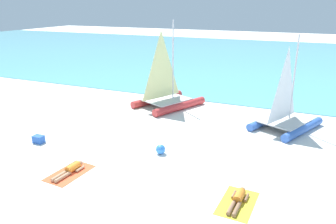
{
  "coord_description": "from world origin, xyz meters",
  "views": [
    {
      "loc": [
        6.2,
        -9.05,
        6.39
      ],
      "look_at": [
        0.0,
        5.18,
        1.2
      ],
      "focal_mm": 35.07,
      "sensor_mm": 36.0,
      "label": 1
    }
  ],
  "objects_px": {
    "sailboat_blue": "(285,115)",
    "sailboat_red": "(167,94)",
    "sunbather_left": "(71,169)",
    "towel_right": "(237,203)",
    "cooler_box": "(39,139)",
    "towel_left": "(70,173)",
    "sunbather_right": "(238,199)",
    "beach_ball": "(161,149)"
  },
  "relations": [
    {
      "from": "sailboat_blue",
      "to": "sailboat_red",
      "type": "distance_m",
      "value": 7.38
    },
    {
      "from": "towel_left",
      "to": "towel_right",
      "type": "bearing_deg",
      "value": 5.38
    },
    {
      "from": "towel_left",
      "to": "sailboat_blue",
      "type": "bearing_deg",
      "value": 49.3
    },
    {
      "from": "sailboat_red",
      "to": "towel_left",
      "type": "height_order",
      "value": "sailboat_red"
    },
    {
      "from": "sailboat_red",
      "to": "sunbather_right",
      "type": "relative_size",
      "value": 3.46
    },
    {
      "from": "sailboat_blue",
      "to": "towel_left",
      "type": "distance_m",
      "value": 11.2
    },
    {
      "from": "sailboat_red",
      "to": "sunbather_left",
      "type": "xyz_separation_m",
      "value": [
        0.01,
        -9.47,
        -0.67
      ]
    },
    {
      "from": "cooler_box",
      "to": "sunbather_left",
      "type": "bearing_deg",
      "value": -27.5
    },
    {
      "from": "towel_right",
      "to": "sunbather_right",
      "type": "height_order",
      "value": "sunbather_right"
    },
    {
      "from": "towel_left",
      "to": "sunbather_left",
      "type": "distance_m",
      "value": 0.14
    },
    {
      "from": "towel_left",
      "to": "towel_right",
      "type": "height_order",
      "value": "same"
    },
    {
      "from": "towel_left",
      "to": "sunbather_left",
      "type": "relative_size",
      "value": 1.21
    },
    {
      "from": "sunbather_left",
      "to": "cooler_box",
      "type": "distance_m",
      "value": 3.74
    },
    {
      "from": "towel_left",
      "to": "cooler_box",
      "type": "relative_size",
      "value": 3.8
    },
    {
      "from": "sunbather_left",
      "to": "towel_right",
      "type": "xyz_separation_m",
      "value": [
        6.5,
        0.55,
        -0.13
      ]
    },
    {
      "from": "sailboat_red",
      "to": "beach_ball",
      "type": "relative_size",
      "value": 12.54
    },
    {
      "from": "towel_right",
      "to": "sunbather_right",
      "type": "relative_size",
      "value": 1.21
    },
    {
      "from": "sunbather_left",
      "to": "towel_right",
      "type": "height_order",
      "value": "sunbather_left"
    },
    {
      "from": "sunbather_left",
      "to": "sailboat_blue",
      "type": "bearing_deg",
      "value": 53.23
    },
    {
      "from": "sunbather_right",
      "to": "cooler_box",
      "type": "height_order",
      "value": "cooler_box"
    },
    {
      "from": "towel_left",
      "to": "cooler_box",
      "type": "bearing_deg",
      "value": 151.57
    },
    {
      "from": "towel_left",
      "to": "cooler_box",
      "type": "distance_m",
      "value": 3.77
    },
    {
      "from": "sailboat_red",
      "to": "towel_left",
      "type": "distance_m",
      "value": 9.57
    },
    {
      "from": "sunbather_right",
      "to": "towel_right",
      "type": "bearing_deg",
      "value": -90.0
    },
    {
      "from": "towel_left",
      "to": "cooler_box",
      "type": "xyz_separation_m",
      "value": [
        -3.31,
        1.79,
        0.17
      ]
    },
    {
      "from": "sailboat_red",
      "to": "towel_left",
      "type": "bearing_deg",
      "value": -65.65
    },
    {
      "from": "sailboat_blue",
      "to": "sailboat_red",
      "type": "bearing_deg",
      "value": -164.63
    },
    {
      "from": "sunbather_right",
      "to": "cooler_box",
      "type": "relative_size",
      "value": 3.13
    },
    {
      "from": "sailboat_red",
      "to": "sunbather_right",
      "type": "distance_m",
      "value": 11.02
    },
    {
      "from": "beach_ball",
      "to": "cooler_box",
      "type": "bearing_deg",
      "value": -168.12
    },
    {
      "from": "sailboat_blue",
      "to": "beach_ball",
      "type": "relative_size",
      "value": 11.36
    },
    {
      "from": "sailboat_red",
      "to": "towel_left",
      "type": "relative_size",
      "value": 2.85
    },
    {
      "from": "sailboat_blue",
      "to": "sunbather_left",
      "type": "height_order",
      "value": "sailboat_blue"
    },
    {
      "from": "cooler_box",
      "to": "sailboat_blue",
      "type": "bearing_deg",
      "value": 32.22
    },
    {
      "from": "towel_right",
      "to": "sunbather_right",
      "type": "distance_m",
      "value": 0.14
    },
    {
      "from": "sailboat_blue",
      "to": "sunbather_right",
      "type": "xyz_separation_m",
      "value": [
        -0.78,
        -7.8,
        -0.6
      ]
    },
    {
      "from": "sailboat_blue",
      "to": "sunbather_right",
      "type": "height_order",
      "value": "sailboat_blue"
    },
    {
      "from": "towel_left",
      "to": "sunbather_left",
      "type": "height_order",
      "value": "sunbather_left"
    },
    {
      "from": "sailboat_blue",
      "to": "cooler_box",
      "type": "bearing_deg",
      "value": -124.12
    },
    {
      "from": "towel_left",
      "to": "beach_ball",
      "type": "distance_m",
      "value": 3.97
    },
    {
      "from": "sailboat_blue",
      "to": "sailboat_red",
      "type": "relative_size",
      "value": 0.91
    },
    {
      "from": "towel_right",
      "to": "beach_ball",
      "type": "distance_m",
      "value": 4.64
    }
  ]
}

